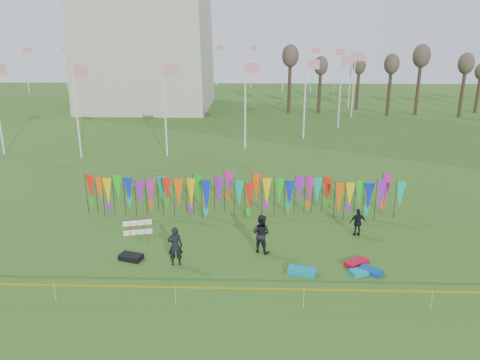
{
  "coord_description": "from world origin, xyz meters",
  "views": [
    {
      "loc": [
        0.92,
        -18.39,
        10.44
      ],
      "look_at": [
        0.12,
        6.0,
        2.62
      ],
      "focal_mm": 35.0,
      "sensor_mm": 36.0,
      "label": 1
    }
  ],
  "objects_px": {
    "person_mid": "(261,234)",
    "person_right": "(358,222)",
    "person_left": "(175,246)",
    "kite_bag_black": "(131,257)",
    "kite_bag_turquoise": "(302,271)",
    "kite_bag_blue": "(371,271)",
    "kite_bag_teal": "(362,272)",
    "box_kite": "(138,228)",
    "kite_bag_red": "(356,263)"
  },
  "relations": [
    {
      "from": "person_mid",
      "to": "person_right",
      "type": "relative_size",
      "value": 1.29
    },
    {
      "from": "person_right",
      "to": "kite_bag_black",
      "type": "relative_size",
      "value": 1.4
    },
    {
      "from": "person_left",
      "to": "kite_bag_black",
      "type": "distance_m",
      "value": 2.42
    },
    {
      "from": "box_kite",
      "to": "kite_bag_teal",
      "type": "xyz_separation_m",
      "value": [
        11.1,
        -3.84,
        -0.32
      ]
    },
    {
      "from": "person_left",
      "to": "person_right",
      "type": "distance_m",
      "value": 9.8
    },
    {
      "from": "person_right",
      "to": "kite_bag_blue",
      "type": "xyz_separation_m",
      "value": [
        -0.22,
        -4.08,
        -0.65
      ]
    },
    {
      "from": "box_kite",
      "to": "kite_bag_turquoise",
      "type": "bearing_deg",
      "value": -25.08
    },
    {
      "from": "person_left",
      "to": "kite_bag_black",
      "type": "height_order",
      "value": "person_left"
    },
    {
      "from": "box_kite",
      "to": "person_left",
      "type": "xyz_separation_m",
      "value": [
        2.58,
        -3.24,
        0.52
      ]
    },
    {
      "from": "person_mid",
      "to": "kite_bag_black",
      "type": "relative_size",
      "value": 1.81
    },
    {
      "from": "box_kite",
      "to": "kite_bag_teal",
      "type": "height_order",
      "value": "box_kite"
    },
    {
      "from": "person_right",
      "to": "kite_bag_black",
      "type": "bearing_deg",
      "value": 7.33
    },
    {
      "from": "person_left",
      "to": "kite_bag_turquoise",
      "type": "relative_size",
      "value": 1.55
    },
    {
      "from": "person_mid",
      "to": "kite_bag_teal",
      "type": "xyz_separation_m",
      "value": [
        4.54,
        -2.07,
        -0.87
      ]
    },
    {
      "from": "kite_bag_black",
      "to": "person_right",
      "type": "bearing_deg",
      "value": 15.36
    },
    {
      "from": "kite_bag_turquoise",
      "to": "kite_bag_blue",
      "type": "relative_size",
      "value": 1.2
    },
    {
      "from": "kite_bag_red",
      "to": "kite_bag_teal",
      "type": "height_order",
      "value": "kite_bag_red"
    },
    {
      "from": "person_left",
      "to": "kite_bag_blue",
      "type": "distance_m",
      "value": 8.96
    },
    {
      "from": "person_left",
      "to": "kite_bag_blue",
      "type": "bearing_deg",
      "value": 170.32
    },
    {
      "from": "person_mid",
      "to": "kite_bag_red",
      "type": "height_order",
      "value": "person_mid"
    },
    {
      "from": "kite_bag_teal",
      "to": "person_left",
      "type": "bearing_deg",
      "value": 176.0
    },
    {
      "from": "kite_bag_blue",
      "to": "kite_bag_red",
      "type": "height_order",
      "value": "kite_bag_red"
    },
    {
      "from": "person_right",
      "to": "kite_bag_teal",
      "type": "relative_size",
      "value": 1.35
    },
    {
      "from": "kite_bag_turquoise",
      "to": "person_mid",
      "type": "bearing_deg",
      "value": 130.2
    },
    {
      "from": "person_right",
      "to": "kite_bag_red",
      "type": "bearing_deg",
      "value": 70.08
    },
    {
      "from": "kite_bag_blue",
      "to": "kite_bag_black",
      "type": "xyz_separation_m",
      "value": [
        -11.14,
        0.97,
        0.02
      ]
    },
    {
      "from": "box_kite",
      "to": "person_right",
      "type": "bearing_deg",
      "value": 1.53
    },
    {
      "from": "kite_bag_blue",
      "to": "kite_bag_teal",
      "type": "distance_m",
      "value": 0.39
    },
    {
      "from": "person_right",
      "to": "kite_bag_teal",
      "type": "height_order",
      "value": "person_right"
    },
    {
      "from": "kite_bag_turquoise",
      "to": "person_left",
      "type": "bearing_deg",
      "value": 173.32
    },
    {
      "from": "box_kite",
      "to": "kite_bag_black",
      "type": "height_order",
      "value": "box_kite"
    },
    {
      "from": "person_mid",
      "to": "box_kite",
      "type": "bearing_deg",
      "value": 12.06
    },
    {
      "from": "box_kite",
      "to": "kite_bag_red",
      "type": "distance_m",
      "value": 11.41
    },
    {
      "from": "kite_bag_teal",
      "to": "kite_bag_red",
      "type": "bearing_deg",
      "value": 95.64
    },
    {
      "from": "kite_bag_black",
      "to": "kite_bag_teal",
      "type": "relative_size",
      "value": 0.96
    },
    {
      "from": "kite_bag_red",
      "to": "person_left",
      "type": "bearing_deg",
      "value": -178.22
    },
    {
      "from": "kite_bag_red",
      "to": "person_right",
      "type": "bearing_deg",
      "value": 78.1
    },
    {
      "from": "person_mid",
      "to": "person_right",
      "type": "bearing_deg",
      "value": -130.82
    },
    {
      "from": "box_kite",
      "to": "kite_bag_blue",
      "type": "distance_m",
      "value": 12.09
    },
    {
      "from": "person_mid",
      "to": "kite_bag_teal",
      "type": "height_order",
      "value": "person_mid"
    },
    {
      "from": "kite_bag_black",
      "to": "person_mid",
      "type": "bearing_deg",
      "value": 9.49
    },
    {
      "from": "person_left",
      "to": "person_mid",
      "type": "relative_size",
      "value": 0.97
    },
    {
      "from": "kite_bag_black",
      "to": "kite_bag_teal",
      "type": "distance_m",
      "value": 10.8
    },
    {
      "from": "kite_bag_turquoise",
      "to": "kite_bag_black",
      "type": "height_order",
      "value": "kite_bag_black"
    },
    {
      "from": "kite_bag_blue",
      "to": "kite_bag_teal",
      "type": "bearing_deg",
      "value": -170.63
    },
    {
      "from": "person_right",
      "to": "kite_bag_teal",
      "type": "xyz_separation_m",
      "value": [
        -0.61,
        -4.15,
        -0.65
      ]
    },
    {
      "from": "person_mid",
      "to": "kite_bag_turquoise",
      "type": "relative_size",
      "value": 1.59
    },
    {
      "from": "kite_bag_teal",
      "to": "person_right",
      "type": "bearing_deg",
      "value": 81.66
    },
    {
      "from": "kite_bag_red",
      "to": "kite_bag_blue",
      "type": "bearing_deg",
      "value": -59.5
    },
    {
      "from": "kite_bag_blue",
      "to": "kite_bag_turquoise",
      "type": "bearing_deg",
      "value": -177.31
    }
  ]
}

